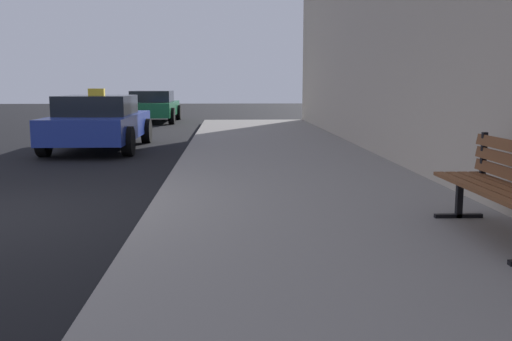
# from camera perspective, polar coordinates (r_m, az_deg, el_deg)

# --- Properties ---
(sidewalk) EXTENTS (4.00, 32.00, 0.15)m
(sidewalk) POSITION_cam_1_polar(r_m,az_deg,el_deg) (6.77, 6.54, -3.82)
(sidewalk) COLOR gray
(sidewalk) RESTS_ON ground_plane
(bench) EXTENTS (0.51, 1.82, 0.89)m
(bench) POSITION_cam_1_polar(r_m,az_deg,el_deg) (5.56, 23.76, -1.02)
(bench) COLOR brown
(bench) RESTS_ON sidewalk
(car_blue) EXTENTS (2.00, 4.37, 1.43)m
(car_blue) POSITION_cam_1_polar(r_m,az_deg,el_deg) (14.00, -15.37, 4.70)
(car_blue) COLOR #233899
(car_blue) RESTS_ON ground_plane
(car_green) EXTENTS (1.98, 4.46, 1.27)m
(car_green) POSITION_cam_1_polar(r_m,az_deg,el_deg) (23.80, -10.23, 6.34)
(car_green) COLOR #196638
(car_green) RESTS_ON ground_plane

